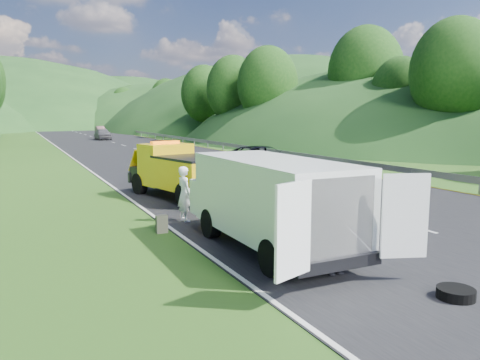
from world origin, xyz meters
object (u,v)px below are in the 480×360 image
woman (185,221)px  child (231,232)px  suitcase (162,224)px  tow_truck (178,171)px  white_van (269,198)px  worker (335,275)px  passing_suv (261,174)px  spare_tire (455,299)px

woman → child: size_ratio=1.98×
woman → suitcase: 1.64m
tow_truck → white_van: bearing=-104.6°
tow_truck → worker: size_ratio=3.09×
worker → child: bearing=98.8°
woman → passing_suv: woman is taller
tow_truck → suitcase: (-2.34, -5.43, -0.88)m
white_van → passing_suv: 15.29m
worker → passing_suv: bearing=69.3°
tow_truck → passing_suv: 8.65m
child → suitcase: suitcase is taller
child → woman: bearing=160.3°
worker → suitcase: worker is taller
white_van → suitcase: size_ratio=12.33×
worker → suitcase: 5.77m
woman → suitcase: (-1.13, -1.16, 0.27)m
woman → spare_tire: size_ratio=2.52×
worker → spare_tire: bearing=-57.0°
white_van → child: (-0.18, 2.00, -1.35)m
child → worker: 4.42m
worker → woman: bearing=103.4°
suitcase → passing_suv: size_ratio=0.09×
worker → suitcase: bearing=116.7°
tow_truck → white_van: (-0.28, -8.29, 0.20)m
child → spare_tire: 6.74m
suitcase → spare_tire: size_ratio=0.76×
suitcase → woman: bearing=45.7°
tow_truck → spare_tire: size_ratio=8.06×
woman → child: 2.15m
worker → tow_truck: bearing=92.6°
child → passing_suv: passing_suv is taller
passing_suv → child: bearing=-124.8°
child → white_van: bearing=-34.8°
tow_truck → woman: size_ratio=3.20×
worker → suitcase: size_ratio=3.43×
tow_truck → woman: tow_truck is taller
woman → child: (0.74, -2.01, 0.00)m
tow_truck → white_van: size_ratio=0.86×
worker → passing_suv: 17.26m
tow_truck → passing_suv: size_ratio=0.99×
passing_suv → woman: bearing=-132.7°
white_van → worker: bearing=-82.3°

